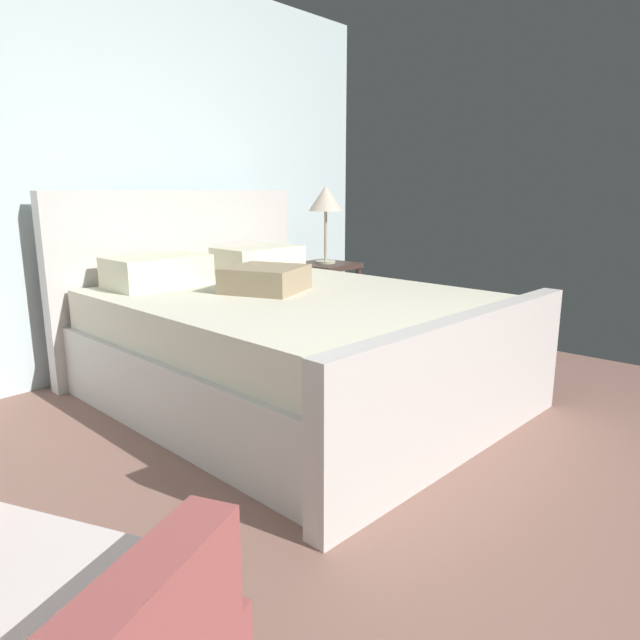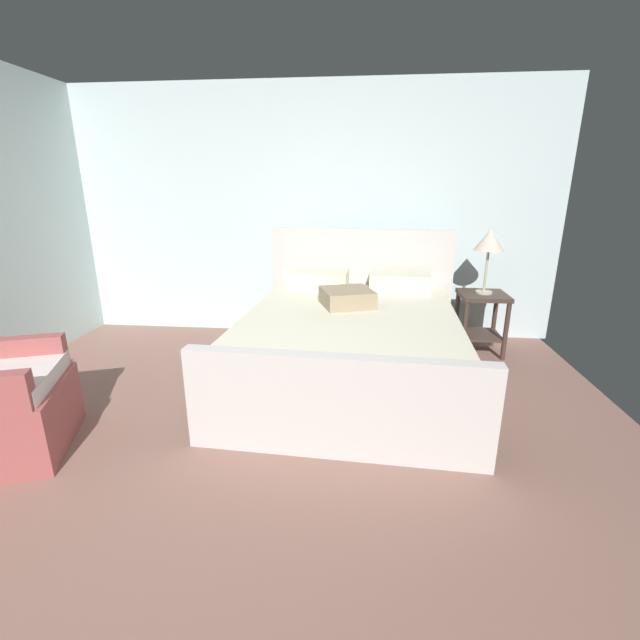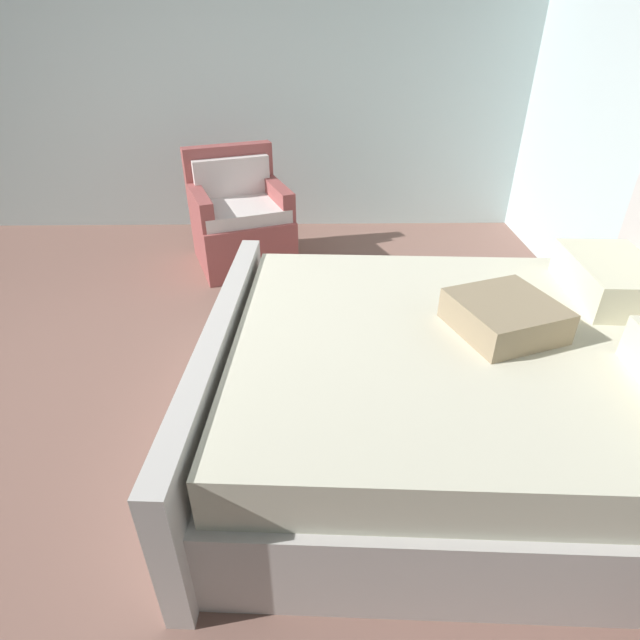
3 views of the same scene
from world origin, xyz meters
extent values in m
cube|color=#886155|center=(0.00, 0.00, -0.01)|extent=(5.02, 6.06, 0.02)
cube|color=silver|center=(0.00, 3.09, 1.30)|extent=(5.14, 0.12, 2.60)
cube|color=silver|center=(0.49, 1.75, 0.20)|extent=(1.83, 2.14, 0.40)
cube|color=silver|center=(0.55, 2.83, 0.59)|extent=(1.85, 0.20, 1.18)
cube|color=silver|center=(0.43, 0.68, 0.33)|extent=(1.85, 0.20, 0.66)
cube|color=silver|center=(0.49, 1.75, 0.51)|extent=(1.75, 2.08, 0.22)
cube|color=beige|center=(0.14, 2.52, 0.71)|extent=(0.58, 0.39, 0.18)
cube|color=beige|center=(0.92, 2.48, 0.71)|extent=(0.58, 0.39, 0.18)
cube|color=#9B8667|center=(0.44, 1.91, 0.69)|extent=(0.51, 0.51, 0.14)
cube|color=#3F2E27|center=(1.73, 2.56, 0.58)|extent=(0.44, 0.44, 0.04)
cube|color=#3F2E27|center=(1.73, 2.56, 0.18)|extent=(0.40, 0.40, 0.02)
cylinder|color=#3F2E27|center=(1.54, 2.37, 0.28)|extent=(0.04, 0.04, 0.56)
cylinder|color=#3F2E27|center=(1.92, 2.37, 0.28)|extent=(0.04, 0.04, 0.56)
cylinder|color=#3F2E27|center=(1.54, 2.75, 0.28)|extent=(0.04, 0.04, 0.56)
cylinder|color=#3F2E27|center=(1.92, 2.75, 0.28)|extent=(0.04, 0.04, 0.56)
cylinder|color=#B7B293|center=(1.73, 2.56, 0.61)|extent=(0.16, 0.16, 0.02)
cylinder|color=#B7B293|center=(1.73, 2.56, 0.82)|extent=(0.02, 0.02, 0.39)
cone|color=beige|center=(1.73, 2.56, 1.11)|extent=(0.27, 0.27, 0.20)
camera|label=1|loc=(-1.78, -0.42, 1.19)|focal=32.24mm
camera|label=2|loc=(0.57, -1.60, 1.58)|focal=24.09mm
camera|label=3|loc=(2.26, 1.09, 1.79)|focal=28.02mm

